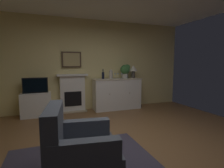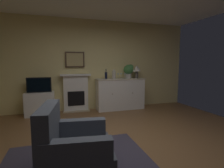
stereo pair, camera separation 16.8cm
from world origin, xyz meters
The scene contains 15 objects.
ground_plane centered at (0.00, 0.00, -0.05)m, with size 6.23×5.52×0.10m, color brown.
wall_rear centered at (0.00, 2.73, 1.35)m, with size 6.23×0.06×2.70m, color #EAD68C.
fireplace_unit centered at (-0.53, 2.60, 0.55)m, with size 0.87×0.30×1.10m.
framed_picture centered at (-0.53, 2.65, 1.52)m, with size 0.55×0.04×0.45m.
sideboard_cabinet centered at (0.79, 2.42, 0.48)m, with size 1.48×0.49×0.95m.
table_lamp centered at (1.34, 2.42, 1.23)m, with size 0.26×0.26×0.40m.
wine_bottle centered at (0.36, 2.46, 1.06)m, with size 0.08×0.08×0.29m.
wine_glass_left centered at (0.72, 2.40, 1.07)m, with size 0.07×0.07×0.16m.
wine_glass_center centered at (0.83, 2.45, 1.07)m, with size 0.07×0.07×0.16m.
wine_glass_right centered at (0.94, 2.42, 1.07)m, with size 0.07×0.07×0.16m.
vase_decorative centered at (0.57, 2.37, 1.09)m, with size 0.11×0.11×0.28m.
tv_cabinet centered at (-1.51, 2.44, 0.32)m, with size 0.75×0.42×0.64m.
tv_set centered at (-1.51, 2.42, 0.84)m, with size 0.62×0.07×0.40m.
potted_plant_small centered at (1.09, 2.47, 1.20)m, with size 0.30×0.30×0.43m.
armchair centered at (-0.87, -0.53, 0.38)m, with size 0.91×0.87×0.92m.
Camera 2 is at (-0.99, -2.54, 1.39)m, focal length 27.77 mm.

